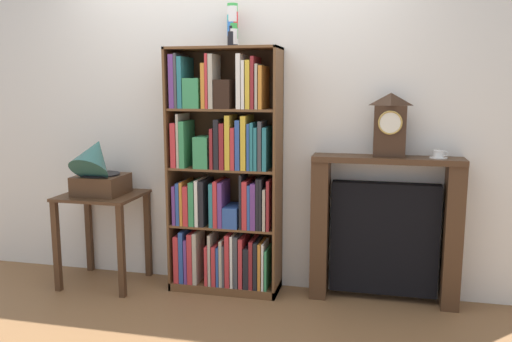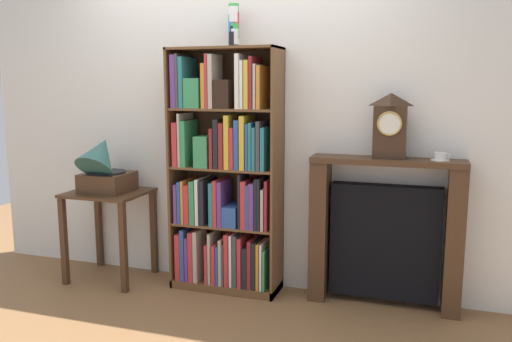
{
  "view_description": "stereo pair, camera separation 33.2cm",
  "coord_description": "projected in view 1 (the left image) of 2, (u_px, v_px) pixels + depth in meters",
  "views": [
    {
      "loc": [
        1.09,
        -3.51,
        1.53
      ],
      "look_at": [
        0.24,
        0.13,
        0.92
      ],
      "focal_mm": 36.67,
      "sensor_mm": 36.0,
      "label": 1
    },
    {
      "loc": [
        1.41,
        -3.42,
        1.53
      ],
      "look_at": [
        0.24,
        0.13,
        0.92
      ],
      "focal_mm": 36.67,
      "sensor_mm": 36.0,
      "label": 2
    }
  ],
  "objects": [
    {
      "name": "teacup_with_saucer",
      "position": [
        439.0,
        155.0,
        3.52
      ],
      "size": [
        0.12,
        0.12,
        0.05
      ],
      "color": "white",
      "rests_on": "fireplace_mantel"
    },
    {
      "name": "wall_back",
      "position": [
        245.0,
        116.0,
        3.94
      ],
      "size": [
        4.55,
        0.08,
        2.6
      ],
      "primitive_type": "cube",
      "color": "silver",
      "rests_on": "ground"
    },
    {
      "name": "side_table_left",
      "position": [
        103.0,
        215.0,
        4.02
      ],
      "size": [
        0.59,
        0.52,
        0.71
      ],
      "color": "#472D1C",
      "rests_on": "ground"
    },
    {
      "name": "gramophone",
      "position": [
        97.0,
        169.0,
        3.91
      ],
      "size": [
        0.35,
        0.45,
        0.5
      ],
      "color": "#472D1C",
      "rests_on": "side_table_left"
    },
    {
      "name": "bookshelf",
      "position": [
        224.0,
        183.0,
        3.85
      ],
      "size": [
        0.82,
        0.31,
        1.8
      ],
      "color": "brown",
      "rests_on": "ground"
    },
    {
      "name": "ground_plane",
      "position": [
        221.0,
        296.0,
        3.87
      ],
      "size": [
        7.55,
        6.4,
        0.02
      ],
      "primitive_type": "cube",
      "color": "brown"
    },
    {
      "name": "fireplace_mantel",
      "position": [
        384.0,
        231.0,
        3.7
      ],
      "size": [
        1.03,
        0.23,
        1.05
      ],
      "color": "#472D1C",
      "rests_on": "ground"
    },
    {
      "name": "mantel_clock",
      "position": [
        390.0,
        125.0,
        3.56
      ],
      "size": [
        0.21,
        0.14,
        0.44
      ],
      "color": "#382316",
      "rests_on": "fireplace_mantel"
    },
    {
      "name": "cup_stack",
      "position": [
        233.0,
        26.0,
        3.7
      ],
      "size": [
        0.08,
        0.08,
        0.3
      ],
      "color": "black",
      "rests_on": "bookshelf"
    }
  ]
}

